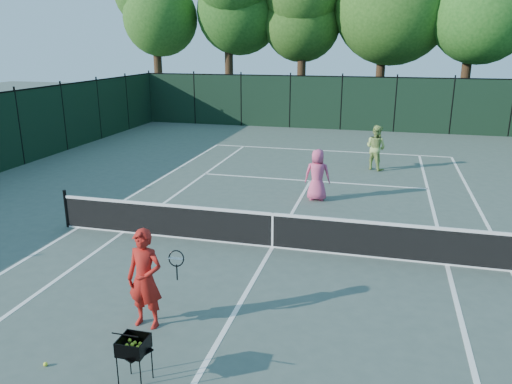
% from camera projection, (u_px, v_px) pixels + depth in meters
% --- Properties ---
extents(ground, '(90.00, 90.00, 0.00)m').
position_uv_depth(ground, '(272.00, 247.00, 12.43)').
color(ground, '#445249').
rests_on(ground, ground).
extents(sideline_doubles_left, '(0.10, 23.77, 0.01)m').
position_uv_depth(sideline_doubles_left, '(78.00, 228.00, 13.74)').
color(sideline_doubles_left, white).
rests_on(sideline_doubles_left, ground).
extents(sideline_doubles_right, '(0.10, 23.77, 0.01)m').
position_uv_depth(sideline_doubles_right, '(512.00, 272.00, 11.11)').
color(sideline_doubles_right, white).
rests_on(sideline_doubles_right, ground).
extents(sideline_singles_left, '(0.10, 23.77, 0.01)m').
position_uv_depth(sideline_singles_left, '(123.00, 232.00, 13.41)').
color(sideline_singles_left, white).
rests_on(sideline_singles_left, ground).
extents(sideline_singles_right, '(0.10, 23.77, 0.01)m').
position_uv_depth(sideline_singles_right, '(447.00, 265.00, 11.44)').
color(sideline_singles_right, white).
rests_on(sideline_singles_right, ground).
extents(baseline_far, '(10.97, 0.10, 0.01)m').
position_uv_depth(baseline_far, '(328.00, 151.00, 23.44)').
color(baseline_far, white).
rests_on(baseline_far, ground).
extents(service_line_far, '(8.23, 0.10, 0.01)m').
position_uv_depth(service_line_far, '(310.00, 181.00, 18.36)').
color(service_line_far, white).
rests_on(service_line_far, ground).
extents(center_service_line, '(0.10, 12.80, 0.01)m').
position_uv_depth(center_service_line, '(272.00, 247.00, 12.43)').
color(center_service_line, white).
rests_on(center_service_line, ground).
extents(tennis_net, '(11.69, 0.09, 1.06)m').
position_uv_depth(tennis_net, '(272.00, 229.00, 12.29)').
color(tennis_net, black).
rests_on(tennis_net, ground).
extents(fence_far, '(24.00, 0.05, 3.00)m').
position_uv_depth(fence_far, '(341.00, 104.00, 28.68)').
color(fence_far, black).
rests_on(fence_far, ground).
extents(coach, '(0.97, 0.61, 1.83)m').
position_uv_depth(coach, '(145.00, 279.00, 8.77)').
color(coach, '#A51812').
rests_on(coach, ground).
extents(player_pink, '(0.83, 0.56, 1.67)m').
position_uv_depth(player_pink, '(317.00, 175.00, 15.93)').
color(player_pink, '#D34A75').
rests_on(player_pink, ground).
extents(player_green, '(1.09, 1.04, 1.78)m').
position_uv_depth(player_green, '(376.00, 148.00, 19.79)').
color(player_green, '#98B85C').
rests_on(player_green, ground).
extents(ball_hopper, '(0.54, 0.54, 0.78)m').
position_uv_depth(ball_hopper, '(133.00, 346.00, 7.29)').
color(ball_hopper, black).
rests_on(ball_hopper, ground).
extents(loose_ball_midcourt, '(0.07, 0.07, 0.07)m').
position_uv_depth(loose_ball_midcourt, '(45.00, 364.00, 7.87)').
color(loose_ball_midcourt, '#EDF632').
rests_on(loose_ball_midcourt, ground).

